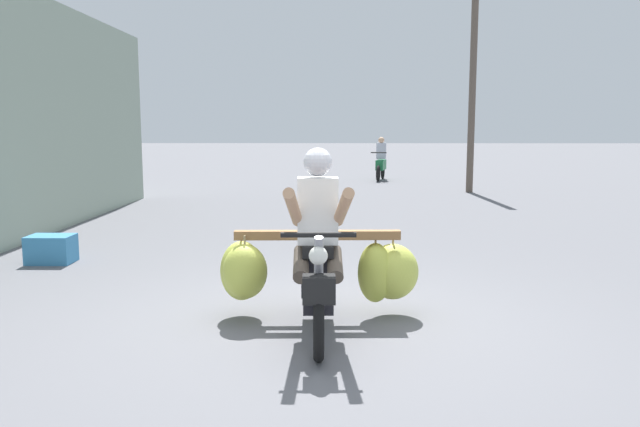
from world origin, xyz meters
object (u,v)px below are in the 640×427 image
(utility_pole, at_px, (473,83))
(motorbike_main_loaded, at_px, (318,264))
(produce_crate, at_px, (51,249))
(motorbike_distant_ahead_left, at_px, (381,163))

(utility_pole, bearing_deg, motorbike_main_loaded, -108.51)
(motorbike_main_loaded, xyz_separation_m, produce_crate, (-3.50, 2.47, -0.36))
(motorbike_main_loaded, xyz_separation_m, motorbike_distant_ahead_left, (1.74, 15.16, 0.03))
(motorbike_distant_ahead_left, distance_m, produce_crate, 13.74)
(motorbike_distant_ahead_left, relative_size, utility_pole, 0.28)
(motorbike_main_loaded, bearing_deg, produce_crate, 144.81)
(produce_crate, height_order, utility_pole, utility_pole)
(produce_crate, bearing_deg, motorbike_main_loaded, -35.19)
(produce_crate, relative_size, utility_pole, 0.10)
(motorbike_distant_ahead_left, xyz_separation_m, produce_crate, (-5.24, -12.70, -0.39))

